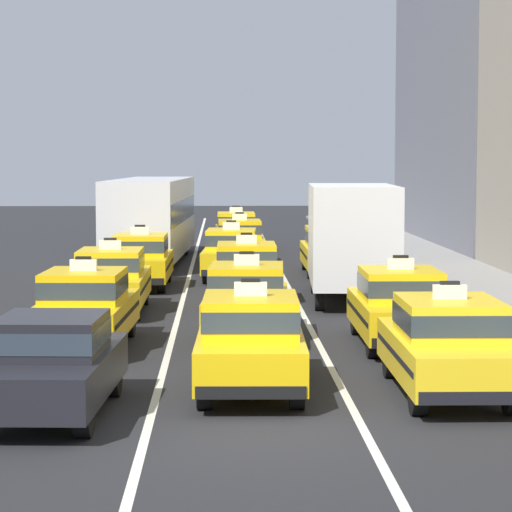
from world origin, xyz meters
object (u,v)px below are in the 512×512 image
(taxi_left_second, at_px, (85,307))
(taxi_center_third, at_px, (246,271))
(taxi_right_second, at_px, (399,305))
(box_truck_right_third, at_px, (351,237))
(taxi_center_fourth, at_px, (231,253))
(taxi_center_fifth, at_px, (239,240))
(sedan_left_nearest, at_px, (53,362))
(bus_left_fifth, at_px, (151,215))
(taxi_right_nearest, at_px, (448,344))
(taxi_center_second, at_px, (247,300))
(taxi_center_sixth, at_px, (236,230))
(taxi_left_fourth, at_px, (140,259))
(taxi_left_third, at_px, (111,279))
(taxi_center_nearest, at_px, (251,340))
(taxi_right_fourth, at_px, (330,249))

(taxi_left_second, height_order, taxi_center_third, same)
(taxi_right_second, xyz_separation_m, box_truck_right_third, (-0.14, 8.03, 0.90))
(taxi_center_third, xyz_separation_m, taxi_center_fourth, (-0.36, 6.28, 0.00))
(taxi_left_second, height_order, taxi_right_second, same)
(taxi_center_fifth, bearing_deg, box_truck_right_third, -75.42)
(sedan_left_nearest, xyz_separation_m, bus_left_fifth, (-0.07, 26.24, 0.97))
(taxi_center_third, distance_m, taxi_right_nearest, 12.91)
(taxi_center_second, bearing_deg, taxi_center_fifth, 89.61)
(taxi_center_second, bearing_deg, taxi_right_second, -18.28)
(taxi_left_second, bearing_deg, taxi_center_sixth, 82.16)
(taxi_left_second, distance_m, taxi_center_fourth, 14.18)
(taxi_right_second, bearing_deg, taxi_left_second, -179.07)
(sedan_left_nearest, relative_size, taxi_right_nearest, 0.96)
(taxi_left_fourth, relative_size, taxi_center_sixth, 1.00)
(taxi_center_sixth, height_order, box_truck_right_third, box_truck_right_third)
(taxi_left_third, relative_size, taxi_center_third, 1.00)
(taxi_left_second, xyz_separation_m, taxi_center_nearest, (3.38, -4.49, 0.00))
(box_truck_right_third, bearing_deg, taxi_left_fourth, 152.46)
(taxi_center_nearest, height_order, taxi_right_second, same)
(bus_left_fifth, bearing_deg, taxi_center_sixth, 59.46)
(bus_left_fifth, height_order, taxi_right_fourth, bus_left_fifth)
(taxi_left_third, xyz_separation_m, taxi_left_fourth, (0.36, 5.76, 0.00))
(taxi_right_nearest, height_order, taxi_right_fourth, same)
(taxi_center_nearest, relative_size, box_truck_right_third, 0.65)
(taxi_center_third, xyz_separation_m, taxi_right_fourth, (3.05, 7.68, 0.00))
(sedan_left_nearest, distance_m, bus_left_fifth, 26.26)
(bus_left_fifth, bearing_deg, taxi_right_nearest, -75.35)
(taxi_left_fourth, xyz_separation_m, taxi_center_nearest, (3.01, -15.84, 0.00))
(taxi_center_nearest, relative_size, taxi_right_nearest, 1.01)
(taxi_center_nearest, xyz_separation_m, taxi_right_second, (3.30, 4.59, 0.00))
(taxi_left_third, xyz_separation_m, taxi_center_third, (3.56, 1.94, 0.00))
(taxi_left_fourth, relative_size, taxi_right_nearest, 1.00)
(sedan_left_nearest, relative_size, taxi_center_fourth, 0.94)
(taxi_left_fourth, bearing_deg, taxi_right_second, -60.69)
(sedan_left_nearest, bearing_deg, taxi_right_nearest, 11.61)
(taxi_left_second, height_order, taxi_right_fourth, same)
(taxi_left_second, bearing_deg, taxi_center_nearest, -52.98)
(sedan_left_nearest, height_order, taxi_center_second, taxi_center_second)
(sedan_left_nearest, bearing_deg, taxi_right_fourth, 73.52)
(taxi_left_third, relative_size, taxi_center_nearest, 0.99)
(taxi_center_fourth, relative_size, taxi_right_nearest, 1.01)
(bus_left_fifth, xyz_separation_m, taxi_center_nearest, (3.20, -24.41, -0.94))
(taxi_center_nearest, relative_size, taxi_center_third, 1.00)
(taxi_left_third, height_order, box_truck_right_third, box_truck_right_third)
(taxi_left_third, bearing_deg, taxi_center_second, -52.11)
(taxi_center_second, relative_size, taxi_right_fourth, 1.01)
(taxi_right_nearest, bearing_deg, taxi_center_fourth, 100.51)
(taxi_right_fourth, bearing_deg, taxi_center_third, -111.65)
(taxi_center_fourth, relative_size, taxi_right_second, 1.01)
(taxi_left_third, relative_size, taxi_right_fourth, 1.00)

